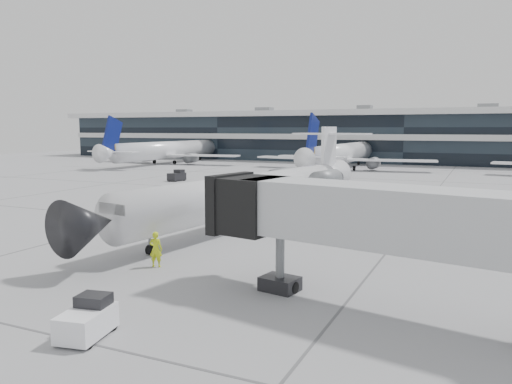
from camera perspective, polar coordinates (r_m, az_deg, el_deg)
The scene contains 10 objects.
ground at distance 36.36m, azimuth -0.19°, elevation -4.26°, with size 220.00×220.00×0.00m, color #98989B.
terminal at distance 115.32m, azimuth 17.29°, elevation 5.83°, with size 170.00×22.00×10.00m, color black.
bg_jet_left at distance 106.18m, azimuth -9.81°, elevation 3.25°, with size 32.00×40.00×9.60m, color white, non-canonical shape.
bg_jet_center at distance 90.59m, azimuth 9.90°, elevation 2.57°, with size 32.00×40.00×9.60m, color white, non-canonical shape.
regional_jet at distance 37.78m, azimuth -0.09°, elevation 0.08°, with size 25.80×32.18×7.44m.
jet_bridge at distance 19.63m, azimuth 17.60°, elevation -3.20°, with size 16.29×5.80×5.24m.
ramp_worker at distance 26.96m, azimuth -11.38°, elevation -6.42°, with size 0.70×0.46×1.91m, color #D1EA18.
baggage_tug at distance 18.96m, azimuth -18.68°, elevation -13.64°, with size 1.69×2.40×1.40m.
traffic_cone at distance 45.47m, azimuth 2.52°, elevation -1.60°, with size 0.45×0.45×0.54m.
far_tug at distance 70.35m, azimuth -9.01°, elevation 1.83°, with size 1.76×2.63×1.56m.
Camera 1 is at (14.97, -32.32, 7.27)m, focal length 35.00 mm.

